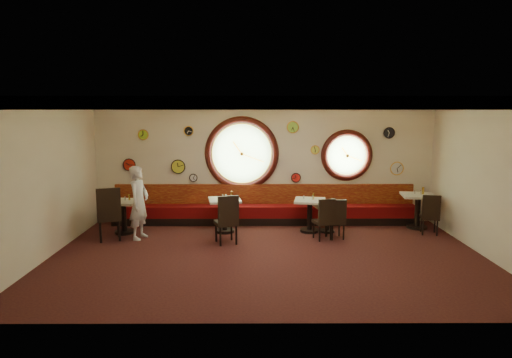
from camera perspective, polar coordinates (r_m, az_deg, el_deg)
name	(u,v)px	position (r m, az deg, el deg)	size (l,w,h in m)	color
floor	(267,256)	(9.61, 1.42, -9.61)	(9.00, 6.00, 0.00)	#331114
ceiling	(268,100)	(9.12, 1.50, 9.83)	(9.00, 6.00, 0.02)	#AF8031
wall_back	(264,163)	(12.20, 1.04, 2.05)	(9.00, 0.02, 3.20)	beige
wall_front	(274,214)	(6.29, 2.28, -4.40)	(9.00, 0.02, 3.20)	beige
wall_left	(45,180)	(10.15, -24.85, -0.15)	(0.02, 6.00, 3.20)	beige
wall_right	(489,180)	(10.39, 27.11, -0.11)	(0.02, 6.00, 3.20)	beige
molding_back	(264,106)	(12.07, 1.07, 9.16)	(9.00, 0.10, 0.18)	black
molding_front	(275,103)	(6.17, 2.34, 9.49)	(9.00, 0.10, 0.18)	black
molding_left	(42,105)	(10.02, -25.15, 8.41)	(0.10, 6.00, 0.18)	black
molding_right	(492,105)	(10.27, 27.46, 8.24)	(0.10, 6.00, 0.18)	black
banquette_base	(264,220)	(12.20, 1.05, -5.12)	(8.00, 0.55, 0.20)	black
banquette_seat	(264,211)	(12.14, 1.05, -3.98)	(8.00, 0.55, 0.30)	#57070A
banquette_back	(264,194)	(12.27, 1.04, -1.93)	(8.00, 0.10, 0.55)	#66080C
porthole_left_glass	(242,153)	(12.17, -1.79, 3.21)	(1.66, 1.66, 0.02)	#96C978
porthole_left_frame	(242,154)	(12.16, -1.79, 3.20)	(1.98, 1.98, 0.18)	black
porthole_left_ring	(242,154)	(12.13, -1.79, 3.19)	(1.61, 1.61, 0.03)	gold
porthole_right_glass	(347,155)	(12.42, 11.26, 2.93)	(1.10, 1.10, 0.02)	#96C978
porthole_right_frame	(347,155)	(12.41, 11.27, 2.92)	(1.38, 1.38, 0.18)	black
porthole_right_ring	(347,155)	(12.38, 11.30, 2.91)	(1.09, 1.09, 0.03)	gold
wall_clock_0	(397,168)	(12.76, 17.19, 1.27)	(0.34, 0.34, 0.03)	silver
wall_clock_1	(296,178)	(12.26, 5.01, 0.16)	(0.24, 0.24, 0.03)	red
wall_clock_2	(129,165)	(12.61, -15.55, 1.72)	(0.32, 0.32, 0.03)	red
wall_clock_3	(189,131)	(12.21, -8.42, 5.96)	(0.24, 0.24, 0.03)	black
wall_clock_4	(193,178)	(12.32, -7.83, 0.15)	(0.20, 0.20, 0.03)	white
wall_clock_5	(178,167)	(12.34, -9.70, 1.53)	(0.36, 0.36, 0.03)	gold
wall_clock_6	(389,133)	(12.61, 16.30, 5.56)	(0.28, 0.28, 0.03)	black
wall_clock_7	(143,135)	(12.44, -13.91, 5.39)	(0.26, 0.26, 0.03)	#A2D52A
wall_clock_8	(293,127)	(12.13, 4.62, 6.48)	(0.30, 0.30, 0.03)	#A0E246
wall_clock_9	(315,150)	(12.23, 7.40, 3.64)	(0.22, 0.22, 0.03)	#CED346
table_a	(124,213)	(11.62, -16.20, -4.08)	(0.84, 0.84, 0.82)	black
table_b	(225,211)	(11.30, -3.93, -4.04)	(0.88, 0.88, 0.84)	black
table_c	(310,211)	(11.38, 6.73, -4.05)	(0.85, 0.85, 0.82)	black
table_d	(327,216)	(11.44, 8.91, -4.54)	(0.70, 0.70, 0.66)	black
table_e	(418,207)	(12.35, 19.55, -3.31)	(0.90, 0.90, 0.88)	black
chair_a	(109,211)	(11.01, -17.92, -3.78)	(0.67, 0.67, 0.78)	black
chair_b	(227,216)	(10.26, -3.62, -4.68)	(0.61, 0.61, 0.70)	black
chair_c	(325,216)	(10.69, 8.62, -4.65)	(0.52, 0.52, 0.61)	black
chair_d	(337,216)	(10.82, 10.04, -4.63)	(0.45, 0.45, 0.59)	black
chair_e	(430,212)	(11.79, 20.97, -3.88)	(0.49, 0.49, 0.61)	black
condiment_a_salt	(117,198)	(11.60, -16.94, -2.33)	(0.04, 0.04, 0.11)	silver
condiment_b_salt	(223,197)	(11.23, -4.18, -2.21)	(0.04, 0.04, 0.11)	#BBBBBF
condiment_c_salt	(304,197)	(11.37, 5.99, -2.27)	(0.03, 0.03, 0.09)	#BBBCC0
condiment_d_salt	(325,204)	(11.40, 8.64, -3.06)	(0.04, 0.04, 0.11)	silver
condiment_a_pepper	(125,198)	(11.57, -16.04, -2.35)	(0.04, 0.04, 0.10)	#B8B8BC
condiment_b_pepper	(226,197)	(11.24, -3.79, -2.20)	(0.04, 0.04, 0.11)	silver
condiment_c_pepper	(313,197)	(11.31, 7.09, -2.30)	(0.04, 0.04, 0.11)	silver
condiment_d_pepper	(327,204)	(11.33, 8.85, -3.15)	(0.04, 0.04, 0.10)	silver
condiment_a_bottle	(129,197)	(11.60, -15.55, -2.20)	(0.04, 0.04, 0.14)	gold
condiment_b_bottle	(232,195)	(11.33, -3.07, -1.95)	(0.05, 0.05, 0.17)	#C5832E
condiment_c_bottle	(313,196)	(11.34, 7.17, -2.16)	(0.05, 0.05, 0.15)	gold
condiment_d_bottle	(332,202)	(11.43, 9.46, -2.85)	(0.06, 0.06, 0.18)	yellow
condiment_e_salt	(415,192)	(12.32, 19.24, -1.55)	(0.03, 0.03, 0.09)	silver
condiment_e_pepper	(421,192)	(12.29, 19.94, -1.57)	(0.04, 0.04, 0.11)	silver
condiment_e_bottle	(423,191)	(12.34, 20.15, -1.38)	(0.06, 0.06, 0.18)	gold
waiter	(139,203)	(11.00, -14.42, -2.87)	(0.63, 0.41, 1.72)	silver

